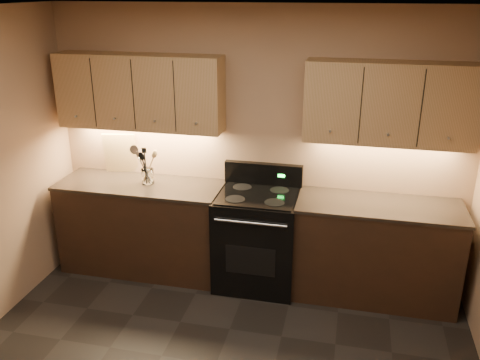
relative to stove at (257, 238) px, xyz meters
name	(u,v)px	position (x,y,z in m)	size (l,w,h in m)	color
ceiling	(184,14)	(-0.08, -1.68, 2.12)	(4.00, 4.00, 0.00)	silver
wall_back	(256,146)	(-0.08, 0.32, 0.82)	(4.00, 0.04, 2.60)	tan
counter_left	(143,226)	(-1.18, 0.02, -0.01)	(1.62, 0.62, 0.93)	black
counter_right	(375,251)	(1.10, 0.02, -0.01)	(1.46, 0.62, 0.93)	black
stove	(257,238)	(0.00, 0.00, 0.00)	(0.76, 0.68, 1.14)	black
upper_cab_left	(140,92)	(-1.18, 0.17, 1.32)	(1.60, 0.30, 0.70)	tan
upper_cab_right	(390,104)	(1.10, 0.17, 1.32)	(1.44, 0.30, 0.70)	tan
outlet_plate	(132,154)	(-1.38, 0.31, 0.64)	(0.09, 0.01, 0.12)	#B2B5BA
utensil_crock	(148,177)	(-1.10, 0.04, 0.52)	(0.16, 0.16, 0.15)	white
cutting_board	(120,153)	(-1.49, 0.28, 0.66)	(0.33, 0.02, 0.42)	tan
wooden_spoon	(143,166)	(-1.14, 0.04, 0.63)	(0.06, 0.06, 0.33)	tan
black_spoon	(148,166)	(-1.10, 0.06, 0.63)	(0.06, 0.06, 0.32)	black
black_turner	(146,165)	(-1.10, 0.02, 0.64)	(0.08, 0.08, 0.36)	black
steel_spatula	(148,165)	(-1.09, 0.04, 0.64)	(0.08, 0.08, 0.34)	silver
steel_skimmer	(151,164)	(-1.06, 0.04, 0.66)	(0.09, 0.09, 0.38)	silver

